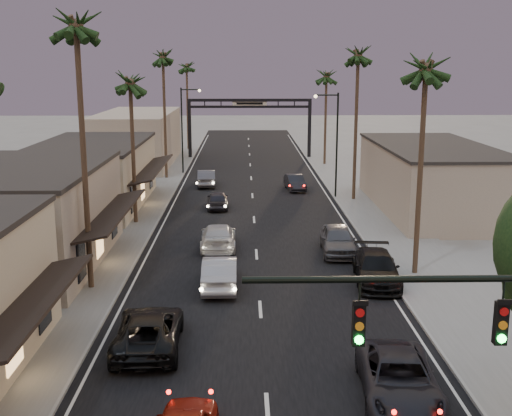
{
  "coord_description": "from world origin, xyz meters",
  "views": [
    {
      "loc": [
        -0.75,
        -9.35,
        11.18
      ],
      "look_at": [
        0.01,
        29.76,
        2.5
      ],
      "focal_mm": 45.0,
      "sensor_mm": 36.0,
      "label": 1
    }
  ],
  "objects_px": {
    "palm_ld": "(163,53)",
    "palm_rb": "(358,50)",
    "streetlight_right": "(334,136)",
    "curbside_near": "(399,379)",
    "streetlight_left": "(185,123)",
    "arch": "(250,113)",
    "palm_rc": "(327,72)",
    "palm_ra": "(427,61)",
    "oncoming_pickup": "(149,330)",
    "palm_lb": "(76,18)",
    "oncoming_silver": "(220,272)",
    "palm_far": "(187,64)",
    "palm_lc": "(130,77)",
    "curbside_black": "(376,268)"
  },
  "relations": [
    {
      "from": "palm_ra",
      "to": "palm_far",
      "type": "distance_m",
      "value": 56.58
    },
    {
      "from": "palm_ra",
      "to": "oncoming_pickup",
      "type": "distance_m",
      "value": 19.28
    },
    {
      "from": "palm_rc",
      "to": "curbside_near",
      "type": "relative_size",
      "value": 2.21
    },
    {
      "from": "palm_rc",
      "to": "oncoming_silver",
      "type": "height_order",
      "value": "palm_rc"
    },
    {
      "from": "palm_rb",
      "to": "palm_far",
      "type": "height_order",
      "value": "palm_rb"
    },
    {
      "from": "palm_lb",
      "to": "palm_ra",
      "type": "height_order",
      "value": "palm_lb"
    },
    {
      "from": "streetlight_left",
      "to": "palm_far",
      "type": "bearing_deg",
      "value": 93.95
    },
    {
      "from": "palm_rb",
      "to": "palm_ra",
      "type": "bearing_deg",
      "value": -90.0
    },
    {
      "from": "streetlight_left",
      "to": "oncoming_pickup",
      "type": "bearing_deg",
      "value": -86.94
    },
    {
      "from": "palm_lb",
      "to": "curbside_black",
      "type": "height_order",
      "value": "palm_lb"
    },
    {
      "from": "palm_ra",
      "to": "palm_rb",
      "type": "relative_size",
      "value": 0.93
    },
    {
      "from": "streetlight_left",
      "to": "oncoming_silver",
      "type": "relative_size",
      "value": 1.81
    },
    {
      "from": "streetlight_right",
      "to": "palm_ld",
      "type": "height_order",
      "value": "palm_ld"
    },
    {
      "from": "palm_lc",
      "to": "palm_ld",
      "type": "height_order",
      "value": "palm_ld"
    },
    {
      "from": "arch",
      "to": "palm_ra",
      "type": "relative_size",
      "value": 1.15
    },
    {
      "from": "palm_lc",
      "to": "oncoming_silver",
      "type": "relative_size",
      "value": 2.45
    },
    {
      "from": "oncoming_silver",
      "to": "palm_rb",
      "type": "bearing_deg",
      "value": -116.61
    },
    {
      "from": "streetlight_right",
      "to": "oncoming_silver",
      "type": "height_order",
      "value": "streetlight_right"
    },
    {
      "from": "curbside_near",
      "to": "curbside_black",
      "type": "xyz_separation_m",
      "value": [
        1.69,
        12.11,
        0.03
      ]
    },
    {
      "from": "palm_lb",
      "to": "palm_ld",
      "type": "distance_m",
      "value": 33.01
    },
    {
      "from": "streetlight_left",
      "to": "palm_rc",
      "type": "bearing_deg",
      "value": 21.14
    },
    {
      "from": "palm_lc",
      "to": "palm_rb",
      "type": "relative_size",
      "value": 0.86
    },
    {
      "from": "palm_rc",
      "to": "oncoming_pickup",
      "type": "xyz_separation_m",
      "value": [
        -13.21,
        -49.14,
        -9.7
      ]
    },
    {
      "from": "streetlight_right",
      "to": "streetlight_left",
      "type": "distance_m",
      "value": 18.99
    },
    {
      "from": "streetlight_left",
      "to": "palm_rb",
      "type": "bearing_deg",
      "value": -42.05
    },
    {
      "from": "oncoming_pickup",
      "to": "curbside_black",
      "type": "distance_m",
      "value": 13.35
    },
    {
      "from": "palm_ra",
      "to": "palm_lb",
      "type": "bearing_deg",
      "value": -173.37
    },
    {
      "from": "streetlight_right",
      "to": "palm_lc",
      "type": "bearing_deg",
      "value": -149.89
    },
    {
      "from": "palm_far",
      "to": "curbside_black",
      "type": "height_order",
      "value": "palm_far"
    },
    {
      "from": "palm_far",
      "to": "arch",
      "type": "bearing_deg",
      "value": -43.95
    },
    {
      "from": "palm_rb",
      "to": "palm_rc",
      "type": "xyz_separation_m",
      "value": [
        0.0,
        20.0,
        -1.95
      ]
    },
    {
      "from": "palm_lc",
      "to": "curbside_near",
      "type": "distance_m",
      "value": 30.2
    },
    {
      "from": "arch",
      "to": "palm_rb",
      "type": "distance_m",
      "value": 28.24
    },
    {
      "from": "curbside_black",
      "to": "palm_rc",
      "type": "bearing_deg",
      "value": 91.9
    },
    {
      "from": "palm_lb",
      "to": "palm_ld",
      "type": "xyz_separation_m",
      "value": [
        0.0,
        33.0,
        -0.97
      ]
    },
    {
      "from": "curbside_near",
      "to": "palm_ra",
      "type": "bearing_deg",
      "value": 77.41
    },
    {
      "from": "palm_lc",
      "to": "oncoming_pickup",
      "type": "xyz_separation_m",
      "value": [
        3.99,
        -21.14,
        -9.7
      ]
    },
    {
      "from": "arch",
      "to": "curbside_black",
      "type": "relative_size",
      "value": 2.76
    },
    {
      "from": "streetlight_left",
      "to": "palm_rb",
      "type": "height_order",
      "value": "palm_rb"
    },
    {
      "from": "streetlight_left",
      "to": "palm_lb",
      "type": "relative_size",
      "value": 0.59
    },
    {
      "from": "palm_ra",
      "to": "palm_far",
      "type": "xyz_separation_m",
      "value": [
        -16.9,
        54.0,
        0.0
      ]
    },
    {
      "from": "streetlight_right",
      "to": "curbside_near",
      "type": "xyz_separation_m",
      "value": [
        -2.41,
        -34.42,
        -4.56
      ]
    },
    {
      "from": "curbside_near",
      "to": "curbside_black",
      "type": "distance_m",
      "value": 12.23
    },
    {
      "from": "palm_lc",
      "to": "curbside_near",
      "type": "relative_size",
      "value": 2.21
    },
    {
      "from": "oncoming_pickup",
      "to": "curbside_black",
      "type": "relative_size",
      "value": 1.01
    },
    {
      "from": "streetlight_right",
      "to": "palm_lb",
      "type": "height_order",
      "value": "palm_lb"
    },
    {
      "from": "arch",
      "to": "palm_ld",
      "type": "bearing_deg",
      "value": -119.83
    },
    {
      "from": "palm_ld",
      "to": "palm_rb",
      "type": "relative_size",
      "value": 1.0
    },
    {
      "from": "palm_rb",
      "to": "palm_rc",
      "type": "height_order",
      "value": "palm_rb"
    },
    {
      "from": "palm_ld",
      "to": "curbside_near",
      "type": "height_order",
      "value": "palm_ld"
    }
  ]
}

